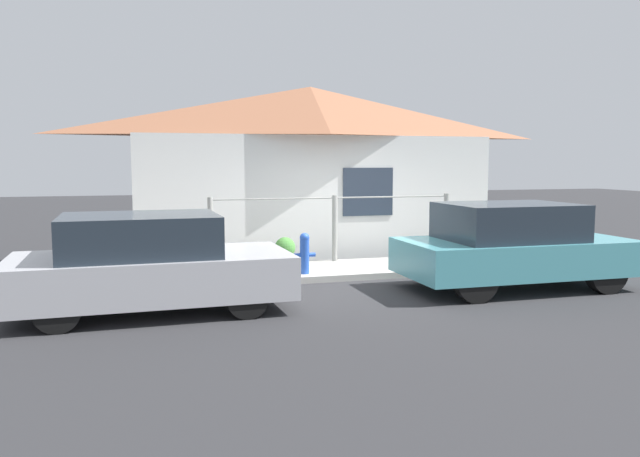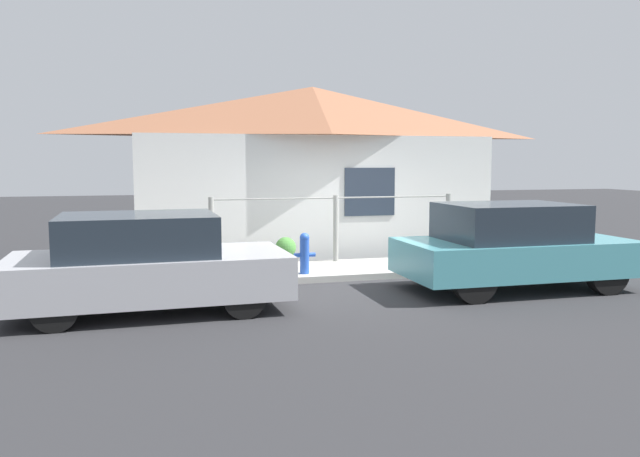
{
  "view_description": "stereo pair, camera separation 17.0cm",
  "coord_description": "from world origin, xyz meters",
  "views": [
    {
      "loc": [
        -3.62,
        -10.02,
        2.05
      ],
      "look_at": [
        -0.65,
        0.3,
        0.9
      ],
      "focal_mm": 35.0,
      "sensor_mm": 36.0,
      "label": 1
    },
    {
      "loc": [
        -3.45,
        -10.06,
        2.05
      ],
      "look_at": [
        -0.65,
        0.3,
        0.9
      ],
      "focal_mm": 35.0,
      "sensor_mm": 36.0,
      "label": 2
    }
  ],
  "objects": [
    {
      "name": "car_left",
      "position": [
        -3.54,
        -1.29,
        0.66
      ],
      "size": [
        3.77,
        1.87,
        1.34
      ],
      "rotation": [
        0.0,
        0.0,
        0.03
      ],
      "color": "#B7B7BC",
      "rests_on": "ground_plane"
    },
    {
      "name": "fence",
      "position": [
        0.0,
        1.51,
        0.82
      ],
      "size": [
        4.9,
        0.1,
        1.29
      ],
      "color": "#999993",
      "rests_on": "sidewalk"
    },
    {
      "name": "fire_hydrant",
      "position": [
        -0.92,
        0.34,
        0.49
      ],
      "size": [
        0.38,
        0.17,
        0.71
      ],
      "color": "blue",
      "rests_on": "sidewalk"
    },
    {
      "name": "house",
      "position": [
        0.0,
        3.2,
        2.93
      ],
      "size": [
        7.95,
        2.23,
        3.68
      ],
      "color": "white",
      "rests_on": "ground_plane"
    },
    {
      "name": "car_right",
      "position": [
        2.14,
        -1.29,
        0.7
      ],
      "size": [
        3.71,
        1.75,
        1.39
      ],
      "rotation": [
        0.0,
        0.0,
        0.0
      ],
      "color": "teal",
      "rests_on": "ground_plane"
    },
    {
      "name": "potted_plant_near_hydrant",
      "position": [
        -1.08,
        1.13,
        0.44
      ],
      "size": [
        0.38,
        0.38,
        0.55
      ],
      "color": "#9E5638",
      "rests_on": "sidewalk"
    },
    {
      "name": "sidewalk",
      "position": [
        0.0,
        0.83,
        0.06
      ],
      "size": [
        24.0,
        1.66,
        0.11
      ],
      "color": "#B2AFA8",
      "rests_on": "ground_plane"
    },
    {
      "name": "ground_plane",
      "position": [
        0.0,
        0.0,
        0.0
      ],
      "size": [
        60.0,
        60.0,
        0.0
      ],
      "primitive_type": "plane",
      "color": "#2D2D30"
    }
  ]
}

